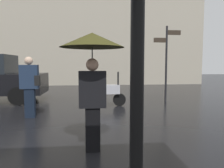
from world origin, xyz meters
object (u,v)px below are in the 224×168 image
(parked_scooter, at_px, (105,91))
(street_signpost, at_px, (166,56))
(pedestrian_with_bag, at_px, (30,83))
(pedestrian_with_umbrella, at_px, (92,56))

(parked_scooter, bearing_deg, street_signpost, 36.91)
(pedestrian_with_bag, bearing_deg, pedestrian_with_umbrella, -81.97)
(pedestrian_with_umbrella, bearing_deg, street_signpost, -143.51)
(parked_scooter, height_order, street_signpost, street_signpost)
(pedestrian_with_bag, relative_size, parked_scooter, 1.22)
(pedestrian_with_bag, relative_size, street_signpost, 0.57)
(pedestrian_with_bag, distance_m, street_signpost, 5.25)
(street_signpost, bearing_deg, pedestrian_with_umbrella, -122.34)
(parked_scooter, distance_m, street_signpost, 2.88)
(parked_scooter, bearing_deg, pedestrian_with_umbrella, -75.46)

